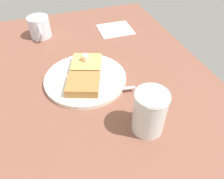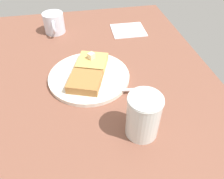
% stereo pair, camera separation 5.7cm
% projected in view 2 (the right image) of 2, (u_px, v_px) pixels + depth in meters
% --- Properties ---
extents(table_surface, '(0.96, 0.96, 0.02)m').
position_uv_depth(table_surface, '(61.00, 79.00, 0.69)').
color(table_surface, brown).
rests_on(table_surface, ground).
extents(plate, '(0.25, 0.25, 0.01)m').
position_uv_depth(plate, '(89.00, 76.00, 0.67)').
color(plate, silver).
rests_on(plate, table_surface).
extents(toast_slice_left, '(0.11, 0.11, 0.02)m').
position_uv_depth(toast_slice_left, '(92.00, 63.00, 0.69)').
color(toast_slice_left, tan).
rests_on(toast_slice_left, plate).
extents(toast_slice_middle, '(0.11, 0.11, 0.02)m').
position_uv_depth(toast_slice_middle, '(85.00, 82.00, 0.62)').
color(toast_slice_middle, '#A7713A').
rests_on(toast_slice_middle, plate).
extents(butter_pat_primary, '(0.02, 0.03, 0.02)m').
position_uv_depth(butter_pat_primary, '(91.00, 56.00, 0.68)').
color(butter_pat_primary, beige).
rests_on(butter_pat_primary, toast_slice_left).
extents(fork, '(0.04, 0.16, 0.00)m').
position_uv_depth(fork, '(104.00, 91.00, 0.61)').
color(fork, silver).
rests_on(fork, plate).
extents(syrup_jar, '(0.08, 0.08, 0.11)m').
position_uv_depth(syrup_jar, '(143.00, 117.00, 0.49)').
color(syrup_jar, '#461B0F').
rests_on(syrup_jar, table_surface).
extents(napkin, '(0.12, 0.14, 0.00)m').
position_uv_depth(napkin, '(128.00, 30.00, 0.89)').
color(napkin, white).
rests_on(napkin, table_surface).
extents(coffee_mug, '(0.11, 0.08, 0.08)m').
position_uv_depth(coffee_mug, '(54.00, 23.00, 0.86)').
color(coffee_mug, silver).
rests_on(coffee_mug, table_surface).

